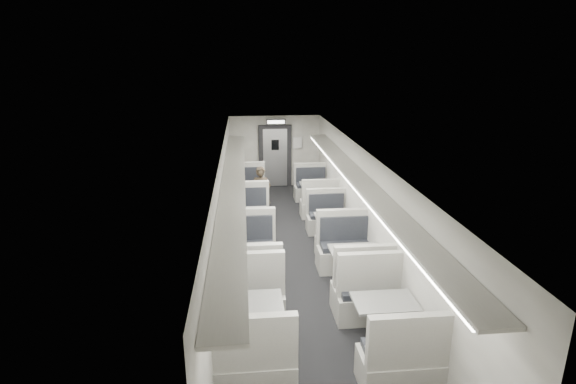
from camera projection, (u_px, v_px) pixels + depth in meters
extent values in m
cube|color=black|center=(295.00, 265.00, 9.77)|extent=(3.00, 12.00, 0.12)
cube|color=silver|center=(296.00, 151.00, 9.03)|extent=(3.00, 12.00, 0.12)
cube|color=silver|center=(275.00, 151.00, 15.16)|extent=(3.00, 0.12, 2.40)
cube|color=silver|center=(220.00, 213.00, 9.25)|extent=(0.12, 12.00, 2.40)
cube|color=silver|center=(368.00, 208.00, 9.54)|extent=(0.12, 12.00, 2.40)
cube|color=#AFAEA4|center=(247.00, 215.00, 11.90)|extent=(1.14, 0.64, 0.49)
cube|color=black|center=(247.00, 204.00, 11.84)|extent=(1.01, 0.51, 0.11)
cube|color=#AFAEA4|center=(247.00, 196.00, 11.50)|extent=(1.14, 0.13, 0.76)
cube|color=#AFAEA4|center=(247.00, 196.00, 13.50)|extent=(1.14, 0.64, 0.49)
cube|color=black|center=(246.00, 187.00, 13.38)|extent=(1.01, 0.51, 0.11)
cube|color=#AFAEA4|center=(246.00, 174.00, 13.54)|extent=(1.14, 0.13, 0.76)
cylinder|color=silver|center=(247.00, 201.00, 12.66)|extent=(0.11, 0.11, 0.74)
cylinder|color=silver|center=(247.00, 213.00, 12.77)|extent=(0.39, 0.39, 0.03)
cube|color=gray|center=(246.00, 187.00, 12.54)|extent=(0.95, 0.65, 0.04)
cube|color=#AFAEA4|center=(248.00, 247.00, 9.94)|extent=(1.13, 0.63, 0.48)
cube|color=black|center=(248.00, 234.00, 9.88)|extent=(1.00, 0.50, 0.11)
cube|color=#AFAEA4|center=(248.00, 225.00, 9.54)|extent=(1.13, 0.13, 0.75)
cube|color=#AFAEA4|center=(247.00, 221.00, 11.52)|extent=(1.13, 0.63, 0.48)
cube|color=black|center=(247.00, 210.00, 11.41)|extent=(1.00, 0.50, 0.11)
cube|color=#AFAEA4|center=(247.00, 195.00, 11.56)|extent=(1.13, 0.13, 0.75)
cylinder|color=silver|center=(248.00, 228.00, 10.69)|extent=(0.11, 0.11, 0.74)
cylinder|color=silver|center=(248.00, 241.00, 10.80)|extent=(0.38, 0.38, 0.03)
cube|color=gray|center=(247.00, 212.00, 10.57)|extent=(0.94, 0.64, 0.04)
cube|color=#AFAEA4|center=(250.00, 300.00, 7.77)|extent=(1.16, 0.65, 0.49)
cube|color=black|center=(250.00, 284.00, 7.72)|extent=(1.03, 0.52, 0.11)
cube|color=#AFAEA4|center=(250.00, 274.00, 7.36)|extent=(1.16, 0.13, 0.77)
cube|color=#AFAEA4|center=(249.00, 258.00, 9.40)|extent=(1.16, 0.65, 0.49)
cube|color=black|center=(248.00, 245.00, 9.28)|extent=(1.03, 0.52, 0.11)
cube|color=#AFAEA4|center=(248.00, 226.00, 9.44)|extent=(1.16, 0.13, 0.77)
cylinder|color=silver|center=(249.00, 271.00, 8.55)|extent=(0.11, 0.11, 0.76)
cylinder|color=silver|center=(250.00, 288.00, 8.65)|extent=(0.39, 0.39, 0.03)
cube|color=gray|center=(249.00, 250.00, 8.42)|extent=(0.97, 0.66, 0.04)
cube|color=#AFAEA4|center=(253.00, 372.00, 6.02)|extent=(1.16, 0.64, 0.49)
cube|color=black|center=(252.00, 351.00, 5.97)|extent=(1.03, 0.51, 0.11)
cube|color=#AFAEA4|center=(252.00, 342.00, 5.62)|extent=(1.16, 0.13, 0.76)
cube|color=#AFAEA4|center=(250.00, 305.00, 7.64)|extent=(1.16, 0.64, 0.49)
cube|color=black|center=(250.00, 290.00, 7.52)|extent=(1.03, 0.51, 0.11)
cube|color=#AFAEA4|center=(249.00, 265.00, 7.68)|extent=(1.16, 0.13, 0.76)
cylinder|color=silver|center=(251.00, 327.00, 6.79)|extent=(0.11, 0.11, 0.75)
cylinder|color=silver|center=(252.00, 347.00, 6.90)|extent=(0.39, 0.39, 0.03)
cube|color=gray|center=(251.00, 302.00, 6.67)|extent=(0.96, 0.65, 0.04)
cube|color=#AFAEA4|center=(319.00, 209.00, 12.49)|extent=(1.03, 0.57, 0.44)
cube|color=black|center=(319.00, 199.00, 12.44)|extent=(0.91, 0.46, 0.10)
cube|color=#AFAEA4|center=(321.00, 192.00, 12.13)|extent=(1.03, 0.12, 0.68)
cube|color=#AFAEA4|center=(311.00, 193.00, 13.93)|extent=(1.03, 0.57, 0.44)
cube|color=black|center=(311.00, 185.00, 13.83)|extent=(0.91, 0.46, 0.10)
cube|color=#AFAEA4|center=(310.00, 174.00, 13.97)|extent=(1.03, 0.12, 0.68)
cylinder|color=silver|center=(315.00, 196.00, 13.18)|extent=(0.10, 0.10, 0.67)
cylinder|color=silver|center=(315.00, 207.00, 13.27)|extent=(0.35, 0.35, 0.03)
cube|color=gray|center=(315.00, 184.00, 13.07)|extent=(0.86, 0.58, 0.04)
cube|color=#AFAEA4|center=(339.00, 248.00, 9.97)|extent=(1.01, 0.56, 0.43)
cube|color=black|center=(339.00, 236.00, 9.92)|extent=(0.89, 0.45, 0.09)
cube|color=#AFAEA4|center=(341.00, 228.00, 9.61)|extent=(1.01, 0.11, 0.66)
cube|color=#AFAEA4|center=(327.00, 224.00, 11.38)|extent=(1.01, 0.56, 0.43)
cube|color=black|center=(327.00, 215.00, 11.27)|extent=(0.89, 0.45, 0.09)
cube|color=#AFAEA4|center=(326.00, 201.00, 11.41)|extent=(1.01, 0.11, 0.66)
cylinder|color=silver|center=(332.00, 231.00, 10.64)|extent=(0.09, 0.09, 0.65)
cylinder|color=silver|center=(332.00, 243.00, 10.73)|extent=(0.34, 0.34, 0.03)
cube|color=gray|center=(333.00, 216.00, 10.53)|extent=(0.84, 0.57, 0.04)
cube|color=#AFAEA4|center=(366.00, 300.00, 7.80)|extent=(1.15, 0.64, 0.49)
cube|color=black|center=(366.00, 283.00, 7.74)|extent=(1.02, 0.51, 0.11)
cube|color=#AFAEA4|center=(371.00, 274.00, 7.40)|extent=(1.15, 0.13, 0.76)
cube|color=#AFAEA4|center=(344.00, 258.00, 9.40)|extent=(1.15, 0.64, 0.49)
cube|color=black|center=(345.00, 245.00, 9.29)|extent=(1.02, 0.51, 0.11)
cube|color=#AFAEA4|center=(343.00, 226.00, 9.44)|extent=(1.15, 0.13, 0.76)
cylinder|color=silver|center=(354.00, 271.00, 8.56)|extent=(0.11, 0.11, 0.75)
cylinder|color=silver|center=(354.00, 287.00, 8.67)|extent=(0.39, 0.39, 0.03)
cube|color=gray|center=(355.00, 251.00, 8.44)|extent=(0.95, 0.65, 0.04)
cube|color=#AFAEA4|center=(401.00, 370.00, 6.06)|extent=(1.14, 0.63, 0.48)
cube|color=black|center=(402.00, 350.00, 6.01)|extent=(1.01, 0.50, 0.11)
cube|color=#AFAEA4|center=(411.00, 341.00, 5.66)|extent=(1.14, 0.13, 0.75)
cube|color=#AFAEA4|center=(368.00, 304.00, 7.66)|extent=(1.14, 0.63, 0.48)
cube|color=black|center=(369.00, 290.00, 7.54)|extent=(1.01, 0.50, 0.11)
cube|color=#AFAEA4|center=(366.00, 265.00, 7.69)|extent=(1.14, 0.13, 0.75)
cylinder|color=silver|center=(383.00, 326.00, 6.82)|extent=(0.11, 0.11, 0.74)
cylinder|color=silver|center=(382.00, 346.00, 6.93)|extent=(0.39, 0.39, 0.03)
cube|color=gray|center=(385.00, 302.00, 6.70)|extent=(0.94, 0.64, 0.04)
imported|color=black|center=(261.00, 194.00, 12.08)|extent=(0.59, 0.45, 1.48)
cube|color=black|center=(228.00, 166.00, 12.45)|extent=(0.02, 1.18, 0.84)
cube|color=black|center=(225.00, 189.00, 10.35)|extent=(0.02, 1.18, 0.84)
cube|color=black|center=(221.00, 223.00, 8.26)|extent=(0.02, 1.18, 0.84)
cube|color=black|center=(214.00, 280.00, 6.17)|extent=(0.02, 1.18, 0.84)
cube|color=#AFAEA4|center=(233.00, 183.00, 8.78)|extent=(0.46, 10.40, 0.05)
cube|color=white|center=(244.00, 185.00, 8.81)|extent=(0.05, 10.20, 0.04)
cube|color=#AFAEA4|center=(359.00, 179.00, 9.02)|extent=(0.46, 10.40, 0.05)
cube|color=white|center=(349.00, 182.00, 9.01)|extent=(0.05, 10.20, 0.04)
cube|color=black|center=(275.00, 156.00, 15.09)|extent=(1.10, 0.10, 2.10)
cube|color=silver|center=(275.00, 158.00, 15.08)|extent=(0.80, 0.05, 1.95)
cube|color=black|center=(275.00, 145.00, 14.91)|extent=(0.25, 0.02, 0.35)
cube|color=black|center=(276.00, 122.00, 14.26)|extent=(0.62, 0.10, 0.16)
cube|color=white|center=(276.00, 122.00, 14.21)|extent=(0.54, 0.02, 0.10)
cube|color=silver|center=(297.00, 143.00, 15.01)|extent=(0.32, 0.02, 0.40)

